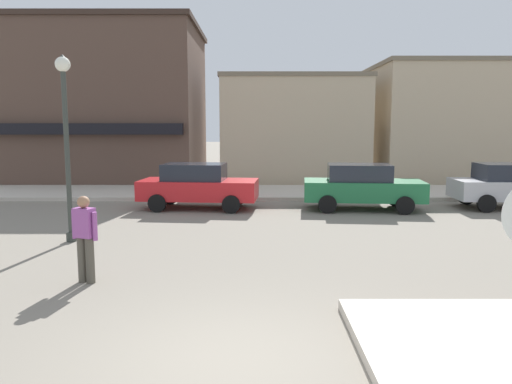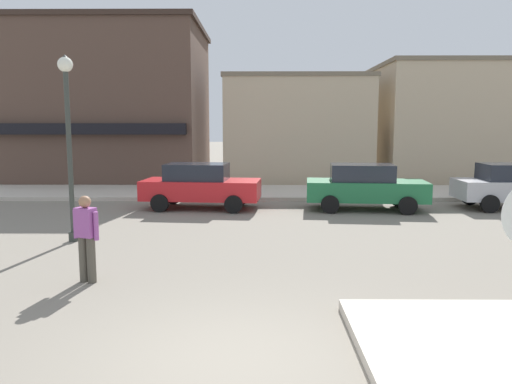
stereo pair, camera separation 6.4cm
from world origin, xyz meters
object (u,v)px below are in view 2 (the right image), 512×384
(lamp_post, at_px, (68,122))
(parked_car_second, at_px, (365,186))
(pedestrian_crossing_near, at_px, (86,236))
(parked_car_nearest, at_px, (200,185))

(lamp_post, bearing_deg, parked_car_second, 29.78)
(parked_car_second, relative_size, pedestrian_crossing_near, 2.57)
(parked_car_nearest, distance_m, parked_car_second, 5.64)
(parked_car_nearest, bearing_deg, parked_car_second, -2.26)
(lamp_post, bearing_deg, parked_car_nearest, 62.27)
(pedestrian_crossing_near, bearing_deg, parked_car_second, 49.78)
(parked_car_nearest, bearing_deg, pedestrian_crossing_near, -97.70)
(lamp_post, distance_m, parked_car_nearest, 5.97)
(lamp_post, xyz_separation_m, pedestrian_crossing_near, (1.48, -3.26, -2.09))
(parked_car_second, bearing_deg, lamp_post, -150.22)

